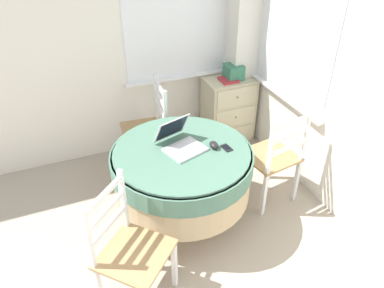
{
  "coord_description": "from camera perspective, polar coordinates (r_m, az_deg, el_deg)",
  "views": [
    {
      "loc": [
        0.18,
        -0.51,
        2.42
      ],
      "look_at": [
        1.17,
        1.91,
        0.66
      ],
      "focal_mm": 35.0,
      "sensor_mm": 36.0,
      "label": 1
    }
  ],
  "objects": [
    {
      "name": "book_on_cabinet",
      "position": [
        4.08,
        5.57,
        9.71
      ],
      "size": [
        0.18,
        0.19,
        0.02
      ],
      "color": "#BC3338",
      "rests_on": "corner_cabinet"
    },
    {
      "name": "computer_mouse",
      "position": [
        2.97,
        3.35,
        -0.17
      ],
      "size": [
        0.07,
        0.1,
        0.05
      ],
      "color": "black",
      "rests_on": "round_dining_table"
    },
    {
      "name": "cell_phone",
      "position": [
        2.98,
        5.29,
        -0.58
      ],
      "size": [
        0.07,
        0.11,
        0.01
      ],
      "color": "black",
      "rests_on": "round_dining_table"
    },
    {
      "name": "storage_box",
      "position": [
        4.11,
        6.36,
        10.88
      ],
      "size": [
        0.18,
        0.19,
        0.16
      ],
      "color": "#387A5B",
      "rests_on": "corner_cabinet"
    },
    {
      "name": "corner_cabinet",
      "position": [
        4.31,
        5.53,
        5.37
      ],
      "size": [
        0.56,
        0.4,
        0.75
      ],
      "color": "beige",
      "rests_on": "ground_plane"
    },
    {
      "name": "dining_chair_camera_near",
      "position": [
        2.59,
        -9.58,
        -15.78
      ],
      "size": [
        0.61,
        0.61,
        0.96
      ],
      "color": "#A87F51",
      "rests_on": "ground_plane"
    },
    {
      "name": "laptop",
      "position": [
        2.96,
        -1.79,
        0.32
      ],
      "size": [
        0.39,
        0.42,
        0.23
      ],
      "color": "silver",
      "rests_on": "round_dining_table"
    },
    {
      "name": "corner_room_shell",
      "position": [
        2.96,
        3.07,
        11.17
      ],
      "size": [
        4.56,
        4.91,
        2.55
      ],
      "color": "white",
      "rests_on": "ground_plane"
    },
    {
      "name": "round_dining_table",
      "position": [
        3.06,
        -1.53,
        -3.84
      ],
      "size": [
        1.14,
        1.14,
        0.73
      ],
      "color": "#4C3D2D",
      "rests_on": "ground_plane"
    },
    {
      "name": "dining_chair_near_right_window",
      "position": [
        3.4,
        12.31,
        -2.06
      ],
      "size": [
        0.5,
        0.48,
        0.96
      ],
      "color": "#A87F51",
      "rests_on": "ground_plane"
    },
    {
      "name": "dining_chair_near_back_window",
      "position": [
        3.75,
        -6.65,
        2.27
      ],
      "size": [
        0.46,
        0.47,
        0.96
      ],
      "color": "#A87F51",
      "rests_on": "ground_plane"
    }
  ]
}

